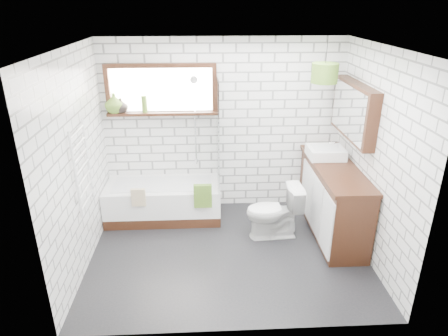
{
  "coord_description": "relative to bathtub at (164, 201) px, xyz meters",
  "views": [
    {
      "loc": [
        -0.27,
        -4.22,
        2.95
      ],
      "look_at": [
        -0.04,
        0.25,
        1.05
      ],
      "focal_mm": 32.0,
      "sensor_mm": 36.0,
      "label": 1
    }
  ],
  "objects": [
    {
      "name": "floor",
      "position": [
        0.88,
        -0.94,
        -0.27
      ],
      "size": [
        3.4,
        2.6,
        0.01
      ],
      "primitive_type": "cube",
      "color": "black",
      "rests_on": "ground"
    },
    {
      "name": "ceiling",
      "position": [
        0.88,
        -0.94,
        2.24
      ],
      "size": [
        3.4,
        2.6,
        0.01
      ],
      "primitive_type": "cube",
      "color": "white",
      "rests_on": "ground"
    },
    {
      "name": "wall_back",
      "position": [
        0.88,
        0.36,
        0.99
      ],
      "size": [
        3.4,
        0.01,
        2.5
      ],
      "primitive_type": "cube",
      "color": "white",
      "rests_on": "ground"
    },
    {
      "name": "wall_front",
      "position": [
        0.88,
        -2.25,
        0.99
      ],
      "size": [
        3.4,
        0.01,
        2.5
      ],
      "primitive_type": "cube",
      "color": "white",
      "rests_on": "ground"
    },
    {
      "name": "wall_left",
      "position": [
        -0.82,
        -0.94,
        0.99
      ],
      "size": [
        0.01,
        2.6,
        2.5
      ],
      "primitive_type": "cube",
      "color": "white",
      "rests_on": "ground"
    },
    {
      "name": "wall_right",
      "position": [
        2.59,
        -0.94,
        0.99
      ],
      "size": [
        0.01,
        2.6,
        2.5
      ],
      "primitive_type": "cube",
      "color": "white",
      "rests_on": "ground"
    },
    {
      "name": "window",
      "position": [
        0.03,
        0.32,
        1.54
      ],
      "size": [
        1.52,
        0.16,
        0.68
      ],
      "primitive_type": "cube",
      "color": "black",
      "rests_on": "wall_back"
    },
    {
      "name": "towel_radiator",
      "position": [
        -0.78,
        -0.94,
        0.94
      ],
      "size": [
        0.06,
        0.52,
        1.0
      ],
      "primitive_type": "cube",
      "color": "white",
      "rests_on": "wall_left"
    },
    {
      "name": "mirror_cabinet",
      "position": [
        2.5,
        -0.34,
        1.39
      ],
      "size": [
        0.16,
        1.2,
        0.7
      ],
      "primitive_type": "cube",
      "color": "black",
      "rests_on": "wall_right"
    },
    {
      "name": "shower_riser",
      "position": [
        0.48,
        0.32,
        1.09
      ],
      "size": [
        0.02,
        0.02,
        1.3
      ],
      "primitive_type": "cylinder",
      "color": "silver",
      "rests_on": "wall_back"
    },
    {
      "name": "bathtub",
      "position": [
        0.0,
        0.0,
        0.0
      ],
      "size": [
        1.62,
        0.71,
        0.52
      ],
      "primitive_type": "cube",
      "color": "white",
      "rests_on": "floor"
    },
    {
      "name": "shower_screen",
      "position": [
        0.79,
        0.0,
        1.01
      ],
      "size": [
        0.02,
        0.72,
        1.5
      ],
      "primitive_type": "cube",
      "color": "white",
      "rests_on": "bathtub"
    },
    {
      "name": "towel_green",
      "position": [
        0.57,
        -0.36,
        0.24
      ],
      "size": [
        0.24,
        0.07,
        0.33
      ],
      "primitive_type": "cube",
      "color": "#4B7322",
      "rests_on": "bathtub"
    },
    {
      "name": "towel_beige",
      "position": [
        -0.29,
        -0.36,
        0.24
      ],
      "size": [
        0.19,
        0.05,
        0.25
      ],
      "primitive_type": "cube",
      "color": "#C3B087",
      "rests_on": "bathtub"
    },
    {
      "name": "vanity",
      "position": [
        2.31,
        -0.49,
        0.22
      ],
      "size": [
        0.54,
        1.68,
        0.96
      ],
      "primitive_type": "cube",
      "color": "black",
      "rests_on": "floor"
    },
    {
      "name": "basin",
      "position": [
        2.25,
        -0.18,
        0.77
      ],
      "size": [
        0.47,
        0.41,
        0.14
      ],
      "primitive_type": "cube",
      "color": "white",
      "rests_on": "vanity"
    },
    {
      "name": "tap",
      "position": [
        2.41,
        -0.18,
        0.83
      ],
      "size": [
        0.03,
        0.03,
        0.16
      ],
      "primitive_type": "cylinder",
      "rotation": [
        0.0,
        0.0,
        -0.13
      ],
      "color": "silver",
      "rests_on": "vanity"
    },
    {
      "name": "toilet",
      "position": [
        1.5,
        -0.59,
        0.1
      ],
      "size": [
        0.45,
        0.74,
        0.73
      ],
      "primitive_type": "imported",
      "rotation": [
        0.0,
        0.0,
        -1.51
      ],
      "color": "white",
      "rests_on": "floor"
    },
    {
      "name": "vase_olive",
      "position": [
        -0.62,
        0.29,
        1.35
      ],
      "size": [
        0.31,
        0.31,
        0.27
      ],
      "primitive_type": "imported",
      "rotation": [
        0.0,
        0.0,
        0.2
      ],
      "color": "#527824",
      "rests_on": "window"
    },
    {
      "name": "vase_dark",
      "position": [
        -0.53,
        0.29,
        1.32
      ],
      "size": [
        0.21,
        0.21,
        0.2
      ],
      "primitive_type": "imported",
      "rotation": [
        0.0,
        0.0,
        -0.13
      ],
      "color": "black",
      "rests_on": "window"
    },
    {
      "name": "bottle",
      "position": [
        -0.21,
        0.29,
        1.33
      ],
      "size": [
        0.09,
        0.09,
        0.23
      ],
      "primitive_type": "cylinder",
      "rotation": [
        0.0,
        0.0,
        0.29
      ],
      "color": "#527824",
      "rests_on": "window"
    },
    {
      "name": "pendant",
      "position": [
        2.12,
        -0.2,
        1.84
      ],
      "size": [
        0.33,
        0.33,
        0.24
      ],
      "primitive_type": "cylinder",
      "color": "#4B7322",
      "rests_on": "ceiling"
    }
  ]
}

